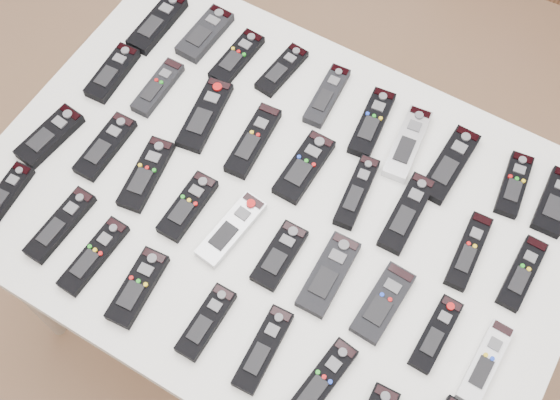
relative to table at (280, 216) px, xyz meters
The scene contains 38 objects.
ground 0.73m from the table, 47.76° to the left, with size 4.00×4.00×0.00m, color #966F4C.
table is the anchor object (origin of this frame).
remote_0 0.57m from the table, 152.02° to the left, with size 0.06×0.18×0.02m, color black.
remote_1 0.49m from the table, 142.28° to the left, with size 0.06×0.16×0.02m, color black.
remote_2 0.40m from the table, 135.47° to the left, with size 0.05×0.16×0.02m, color black.
remote_3 0.35m from the table, 119.86° to the left, with size 0.05×0.15×0.02m, color black.
remote_4 0.30m from the table, 99.06° to the left, with size 0.05×0.17×0.02m, color black.
remote_5 0.29m from the table, 74.45° to the left, with size 0.05×0.18×0.02m, color black.
remote_6 0.32m from the table, 57.65° to the left, with size 0.05×0.19×0.02m, color #B7B7BC.
remote_7 0.38m from the table, 44.38° to the left, with size 0.06×0.19×0.02m, color black.
remote_8 0.51m from the table, 35.33° to the left, with size 0.05×0.15×0.02m, color black.
remote_9 0.59m from the table, 30.65° to the left, with size 0.06×0.16×0.02m, color black.
remote_10 0.52m from the table, 169.80° to the left, with size 0.05×0.16×0.02m, color black.
remote_11 0.41m from the table, 164.14° to the left, with size 0.05×0.16×0.02m, color black.
remote_12 0.29m from the table, 158.04° to the left, with size 0.06×0.19×0.02m, color black.
remote_13 0.18m from the table, 141.90° to the left, with size 0.05×0.18×0.02m, color black.
remote_14 0.12m from the table, 88.85° to the left, with size 0.06×0.17×0.02m, color black.
remote_15 0.18m from the table, 38.62° to the left, with size 0.04×0.17×0.02m, color black.
remote_16 0.27m from the table, 24.84° to the left, with size 0.05×0.19×0.02m, color black.
remote_17 0.41m from the table, 14.30° to the left, with size 0.04×0.17×0.02m, color black.
remote_18 0.51m from the table, 12.39° to the left, with size 0.05×0.16×0.02m, color black.
remote_19 0.54m from the table, 167.12° to the right, with size 0.06×0.16×0.02m, color black.
remote_20 0.41m from the table, 169.05° to the right, with size 0.05×0.17×0.02m, color black.
remote_21 0.30m from the table, 162.66° to the right, with size 0.06×0.18×0.02m, color black.
remote_22 0.21m from the table, 146.22° to the right, with size 0.05×0.16×0.02m, color black.
remote_23 0.14m from the table, 117.52° to the right, with size 0.05×0.17×0.02m, color #B7B7BC.
remote_24 0.14m from the table, 59.92° to the right, with size 0.06×0.15×0.02m, color black.
remote_25 0.20m from the table, 28.56° to the right, with size 0.06×0.17×0.02m, color black.
remote_26 0.31m from the table, 17.03° to the right, with size 0.06×0.16×0.02m, color black.
remote_27 0.42m from the table, 12.88° to the right, with size 0.04×0.16×0.02m, color black.
remote_28 0.52m from the table, 10.66° to the right, with size 0.04×0.17×0.02m, color silver.
remote_29 0.59m from the table, 151.05° to the right, with size 0.04×0.15×0.02m, color black.
remote_30 0.46m from the table, 142.80° to the right, with size 0.05×0.18×0.02m, color black.
remote_31 0.40m from the table, 131.51° to the right, with size 0.05×0.18×0.02m, color black.
remote_32 0.35m from the table, 115.54° to the right, with size 0.05×0.16×0.02m, color black.
remote_33 0.31m from the table, 88.23° to the right, with size 0.05×0.15×0.02m, color black.
remote_34 0.32m from the table, 65.30° to the right, with size 0.05×0.17×0.02m, color black.
remote_35 0.39m from the table, 48.08° to the right, with size 0.05×0.18×0.02m, color black.
Camera 1 is at (0.26, -0.66, 2.11)m, focal length 45.00 mm.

